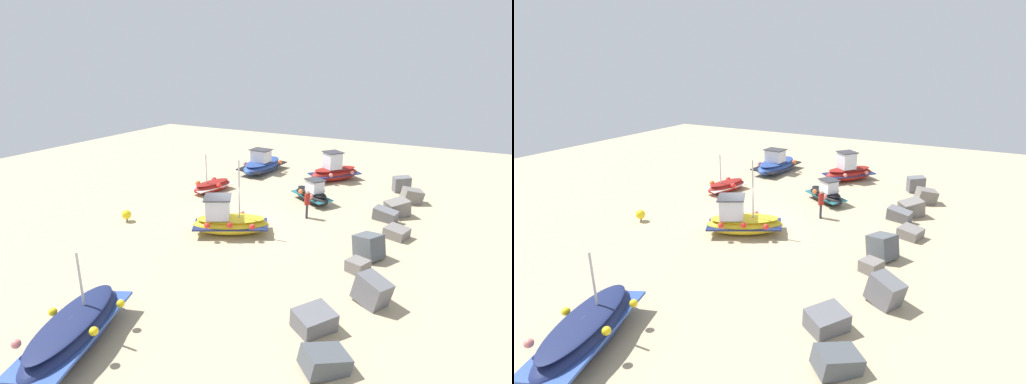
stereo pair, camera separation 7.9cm
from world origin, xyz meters
TOP-DOWN VIEW (x-y plane):
  - ground_plane at (0.00, 0.00)m, footprint 55.02×55.02m
  - fishing_boat_0 at (10.83, 0.37)m, footprint 5.02×3.21m
  - fishing_boat_1 at (-10.68, -4.05)m, footprint 4.98×2.73m
  - fishing_boat_2 at (-11.04, 1.85)m, footprint 4.06×3.67m
  - fishing_boat_3 at (-4.46, -4.74)m, footprint 3.30×2.00m
  - fishing_boat_4 at (1.01, -0.04)m, footprint 3.36×4.31m
  - fishing_boat_5 at (-5.58, 2.12)m, footprint 2.67×3.24m
  - person_walking at (-2.92, 2.80)m, footprint 0.32×0.32m
  - breakwater_rocks at (-0.51, 7.32)m, footprint 22.59×2.96m
  - mooring_buoy_0 at (2.33, -5.96)m, footprint 0.53×0.53m

SIDE VIEW (x-z plane):
  - ground_plane at x=0.00m, z-range 0.00..0.00m
  - fishing_boat_3 at x=-4.46m, z-range -0.96..1.77m
  - mooring_buoy_0 at x=2.33m, z-range 0.07..0.74m
  - breakwater_rocks at x=-0.51m, z-range -0.24..1.10m
  - fishing_boat_5 at x=-5.58m, z-range -0.25..1.36m
  - fishing_boat_0 at x=10.83m, z-range -0.92..2.13m
  - fishing_boat_1 at x=-10.68m, z-range -0.37..1.59m
  - fishing_boat_4 at x=1.01m, z-range -1.29..2.64m
  - fishing_boat_2 at x=-11.04m, z-range -0.41..1.84m
  - person_walking at x=-2.92m, z-range 0.12..1.78m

